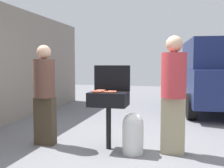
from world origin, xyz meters
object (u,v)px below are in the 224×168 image
hot_dog_4 (101,90)px  person_right (173,90)px  propane_tank (133,132)px  person_left (45,91)px  hot_dog_2 (112,91)px  hot_dog_3 (97,91)px  parked_minivan (217,75)px  hot_dog_5 (109,92)px  hot_dog_7 (100,91)px  hot_dog_6 (112,92)px  bbq_grill (109,101)px  hot_dog_1 (96,92)px  hot_dog_0 (103,92)px

hot_dog_4 → person_right: bearing=-4.8°
propane_tank → person_left: person_left is taller
hot_dog_2 → person_left: size_ratio=0.08×
hot_dog_3 → parked_minivan: (2.36, 4.17, 0.10)m
hot_dog_3 → hot_dog_5: same height
hot_dog_7 → parked_minivan: (2.32, 4.11, 0.10)m
hot_dog_3 → hot_dog_6: 0.28m
bbq_grill → hot_dog_1: 0.26m
hot_dog_7 → parked_minivan: size_ratio=0.03×
hot_dog_2 → hot_dog_6: 0.08m
hot_dog_5 → person_left: bearing=176.3°
propane_tank → person_left: size_ratio=0.37×
hot_dog_0 → hot_dog_3: 0.13m
propane_tank → person_right: bearing=14.5°
hot_dog_4 → hot_dog_7: (0.00, -0.07, 0.00)m
hot_dog_7 → hot_dog_3: bearing=-120.4°
propane_tank → hot_dog_5: bearing=179.4°
hot_dog_1 → hot_dog_2: size_ratio=1.00×
hot_dog_3 → propane_tank: (0.60, -0.12, -0.60)m
hot_dog_3 → hot_dog_0: bearing=-25.0°
bbq_grill → hot_dog_2: 0.17m
parked_minivan → hot_dog_6: bearing=59.0°
bbq_grill → hot_dog_2: (0.06, -0.00, 0.16)m
hot_dog_7 → person_left: bearing=-174.0°
hot_dog_5 → hot_dog_7: bearing=137.1°
parked_minivan → hot_dog_0: bearing=57.3°
hot_dog_6 → parked_minivan: bearing=63.8°
hot_dog_5 → hot_dog_7: (-0.18, 0.17, 0.00)m
bbq_grill → person_left: bearing=-177.7°
hot_dog_0 → hot_dog_6: same height
hot_dog_0 → parked_minivan: (2.24, 4.23, 0.10)m
hot_dog_3 → parked_minivan: parked_minivan is taller
hot_dog_7 → propane_tank: (0.57, -0.17, -0.60)m
hot_dog_4 → hot_dog_3: bearing=-104.4°
hot_dog_2 → hot_dog_5: (-0.03, -0.12, 0.00)m
propane_tank → bbq_grill: bearing=163.8°
hot_dog_3 → person_right: size_ratio=0.07×
bbq_grill → hot_dog_1: hot_dog_1 is taller
hot_dog_1 → parked_minivan: bearing=61.7°
hot_dog_2 → person_right: size_ratio=0.07×
hot_dog_6 → hot_dog_1: bearing=-165.6°
hot_dog_4 → parked_minivan: parked_minivan is taller
propane_tank → person_right: 0.88m
person_left → bbq_grill: bearing=-3.3°
hot_dog_2 → propane_tank: hot_dog_2 is taller
person_left → parked_minivan: bearing=46.7°
hot_dog_5 → bbq_grill: bearing=105.2°
propane_tank → parked_minivan: parked_minivan is taller
hot_dog_6 → hot_dog_7: same height
hot_dog_0 → hot_dog_4: size_ratio=1.00×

